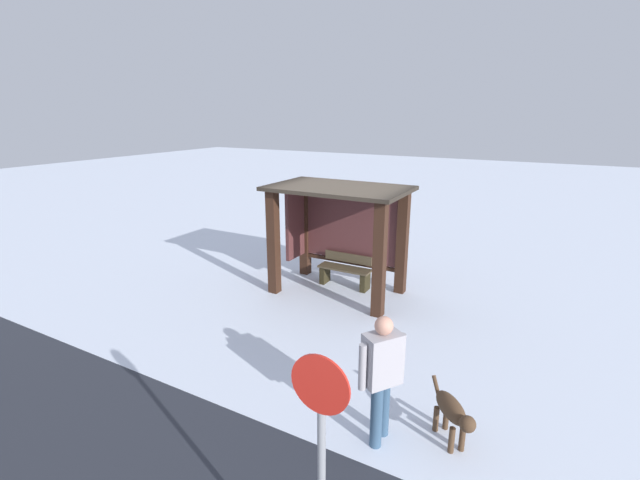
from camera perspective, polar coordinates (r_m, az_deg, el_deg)
ground_plane at (r=9.62m, az=2.26°, el=-6.74°), size 60.00×60.00×0.00m
bus_shelter at (r=9.32m, az=2.35°, el=2.63°), size 2.83×1.75×2.31m
bench_left_inside at (r=9.81m, az=3.29°, el=-4.16°), size 1.20×0.38×0.73m
person_walking at (r=5.25m, az=8.07°, el=-16.49°), size 0.46×0.55×1.61m
dog at (r=5.68m, az=16.86°, el=-20.70°), size 0.66×0.71×0.61m
street_sign at (r=3.45m, az=0.14°, el=-26.83°), size 0.44×0.06×2.26m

